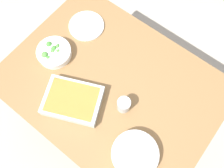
{
  "coord_description": "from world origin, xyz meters",
  "views": [
    {
      "loc": [
        0.31,
        -0.39,
        2.01
      ],
      "look_at": [
        0.0,
        0.0,
        0.74
      ],
      "focal_mm": 38.58,
      "sensor_mm": 36.0,
      "label": 1
    }
  ],
  "objects_px": {
    "baking_dish": "(73,100)",
    "drink_cup": "(124,105)",
    "side_plate": "(86,26)",
    "spoon_by_stew": "(138,147)",
    "broccoli_bowl": "(54,52)",
    "stew_bowl": "(135,154)"
  },
  "relations": [
    {
      "from": "stew_bowl",
      "to": "side_plate",
      "type": "distance_m",
      "value": 0.82
    },
    {
      "from": "broccoli_bowl",
      "to": "side_plate",
      "type": "height_order",
      "value": "broccoli_bowl"
    },
    {
      "from": "broccoli_bowl",
      "to": "baking_dish",
      "type": "distance_m",
      "value": 0.32
    },
    {
      "from": "drink_cup",
      "to": "spoon_by_stew",
      "type": "bearing_deg",
      "value": -33.12
    },
    {
      "from": "baking_dish",
      "to": "drink_cup",
      "type": "height_order",
      "value": "drink_cup"
    },
    {
      "from": "drink_cup",
      "to": "spoon_by_stew",
      "type": "distance_m",
      "value": 0.23
    },
    {
      "from": "stew_bowl",
      "to": "broccoli_bowl",
      "type": "height_order",
      "value": "broccoli_bowl"
    },
    {
      "from": "baking_dish",
      "to": "side_plate",
      "type": "distance_m",
      "value": 0.5
    },
    {
      "from": "stew_bowl",
      "to": "spoon_by_stew",
      "type": "distance_m",
      "value": 0.05
    },
    {
      "from": "stew_bowl",
      "to": "broccoli_bowl",
      "type": "xyz_separation_m",
      "value": [
        -0.71,
        0.17,
        -0.0
      ]
    },
    {
      "from": "drink_cup",
      "to": "baking_dish",
      "type": "bearing_deg",
      "value": -147.5
    },
    {
      "from": "baking_dish",
      "to": "spoon_by_stew",
      "type": "height_order",
      "value": "baking_dish"
    },
    {
      "from": "baking_dish",
      "to": "drink_cup",
      "type": "relative_size",
      "value": 4.28
    },
    {
      "from": "stew_bowl",
      "to": "side_plate",
      "type": "relative_size",
      "value": 1.08
    },
    {
      "from": "baking_dish",
      "to": "side_plate",
      "type": "xyz_separation_m",
      "value": [
        -0.27,
        0.42,
        -0.03
      ]
    },
    {
      "from": "spoon_by_stew",
      "to": "drink_cup",
      "type": "bearing_deg",
      "value": 146.88
    },
    {
      "from": "drink_cup",
      "to": "spoon_by_stew",
      "type": "height_order",
      "value": "drink_cup"
    },
    {
      "from": "side_plate",
      "to": "spoon_by_stew",
      "type": "height_order",
      "value": "side_plate"
    },
    {
      "from": "baking_dish",
      "to": "spoon_by_stew",
      "type": "relative_size",
      "value": 2.07
    },
    {
      "from": "stew_bowl",
      "to": "spoon_by_stew",
      "type": "height_order",
      "value": "stew_bowl"
    },
    {
      "from": "baking_dish",
      "to": "broccoli_bowl",
      "type": "bearing_deg",
      "value": 151.49
    },
    {
      "from": "side_plate",
      "to": "spoon_by_stew",
      "type": "distance_m",
      "value": 0.79
    }
  ]
}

